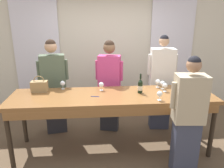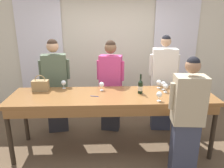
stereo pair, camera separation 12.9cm
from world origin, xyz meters
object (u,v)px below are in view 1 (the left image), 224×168
Objects in this scene: guest_pink_top at (109,85)px; wine_glass_center_left at (165,86)px; tasting_bar at (113,100)px; wine_glass_front_mid at (158,82)px; guest_cream_sweater at (161,83)px; wine_glass_center_mid at (63,83)px; wine_bottle at (140,86)px; guest_olive_jacket at (54,87)px; handbag at (39,86)px; wine_glass_front_right at (160,94)px; wine_glass_center_right at (101,85)px; wine_glass_front_left at (163,83)px; host_pouring at (188,118)px.

wine_glass_center_left is at bearing -34.34° from guest_pink_top.
guest_pink_top is at bearing 90.32° from tasting_bar.
guest_cream_sweater is at bearing 64.01° from wine_glass_front_mid.
wine_glass_center_mid is at bearing -169.81° from guest_cream_sweater.
guest_olive_jacket reaches higher than wine_bottle.
wine_glass_front_right is (1.84, -0.53, 0.00)m from handbag.
guest_cream_sweater is at bearing 21.28° from wine_glass_center_right.
wine_glass_front_left is (0.87, 0.23, 0.18)m from tasting_bar.
guest_cream_sweater is at bearing 74.78° from wine_glass_front_left.
wine_glass_front_mid is 1.00× the size of wine_glass_center_right.
guest_olive_jacket reaches higher than wine_glass_front_right.
wine_glass_front_right is (-0.20, -0.50, -0.00)m from wine_glass_front_left.
wine_glass_front_mid is at bearing 104.18° from wine_glass_center_left.
guest_cream_sweater is (0.99, 0.70, 0.03)m from tasting_bar.
guest_olive_jacket is at bearing 122.77° from wine_glass_center_mid.
handbag is at bearing -109.19° from guest_olive_jacket.
tasting_bar is 0.89m from wine_glass_front_mid.
wine_bottle is 0.45m from wine_glass_front_left.
guest_olive_jacket is at bearing 152.17° from wine_glass_center_right.
wine_bottle is at bearing -144.87° from wine_glass_front_mid.
host_pouring reaches higher than wine_glass_center_left.
wine_glass_center_right is at bearing 148.41° from wine_glass_front_right.
wine_glass_center_mid is at bearing -158.13° from guest_pink_top.
wine_glass_center_mid is 0.08× the size of guest_cream_sweater.
wine_glass_front_mid is at bearing 76.39° from wine_glass_front_right.
tasting_bar is 22.47× the size of wine_glass_center_left.
host_pouring is (0.09, -0.73, -0.21)m from wine_glass_center_left.
wine_glass_front_right is at bearing -108.63° from guest_cream_sweater.
wine_glass_center_mid is at bearing 16.43° from handbag.
wine_glass_front_left is 1.68m from wine_glass_center_mid.
wine_glass_front_mid is at bearing 21.86° from tasting_bar.
wine_glass_center_mid is 0.08× the size of guest_olive_jacket.
guest_cream_sweater reaches higher than wine_glass_center_left.
tasting_bar is at bearing -165.00° from wine_glass_front_left.
guest_cream_sweater is (1.80, 0.32, -0.15)m from wine_glass_center_mid.
wine_glass_center_mid is (0.36, 0.11, 0.00)m from handbag.
wine_glass_front_right is (0.22, -0.34, -0.02)m from wine_bottle.
tasting_bar is 0.35m from wine_glass_center_right.
tasting_bar is at bearing -12.89° from handbag.
guest_cream_sweater is at bearing 78.05° from wine_glass_center_left.
wine_glass_center_right is (-0.62, 0.18, -0.01)m from wine_bottle.
wine_bottle is 1.63m from handbag.
wine_glass_front_mid is 0.44m from guest_cream_sweater.
handbag is at bearing 175.39° from wine_glass_center_left.
handbag is at bearing 157.16° from host_pouring.
wine_glass_front_left and wine_glass_center_left have the same top height.
guest_olive_jacket is (-1.69, 0.96, -0.15)m from wine_glass_front_right.
handbag is 2.32m from host_pouring.
host_pouring is at bearing -33.83° from guest_olive_jacket.
tasting_bar is 22.47× the size of wine_glass_front_mid.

